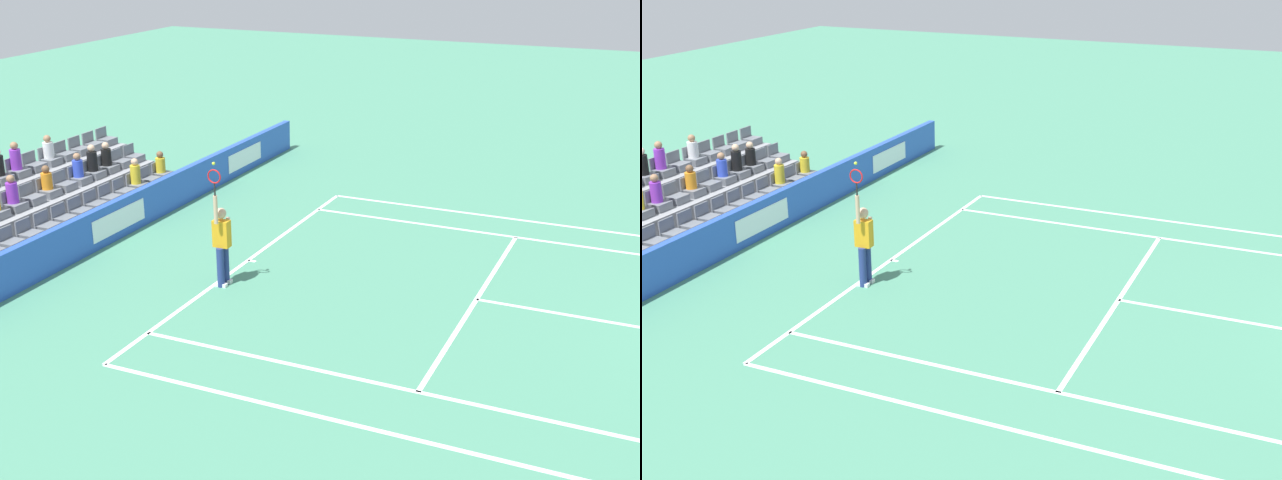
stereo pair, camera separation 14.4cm
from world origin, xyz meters
The scene contains 11 objects.
line_baseline centered at (0.00, -11.89, 0.00)m, with size 10.97×0.10×0.01m, color white.
line_service centered at (0.00, -6.40, 0.00)m, with size 8.23×0.10×0.01m, color white.
line_centre_service centered at (0.00, -3.20, 0.00)m, with size 0.10×6.40×0.01m, color white.
line_singles_sideline_left centered at (4.12, -5.95, 0.00)m, with size 0.10×11.89×0.01m, color white.
line_singles_sideline_right centered at (-4.12, -5.95, 0.00)m, with size 0.10×11.89×0.01m, color white.
line_doubles_sideline_left centered at (5.49, -5.95, 0.00)m, with size 0.10×11.89×0.01m, color white.
line_doubles_sideline_right centered at (-5.49, -5.95, 0.00)m, with size 0.10×11.89×0.01m, color white.
line_centre_mark centered at (0.00, -11.79, 0.00)m, with size 0.10×0.20×0.01m, color white.
sponsor_barrier centered at (0.00, -15.64, 0.49)m, with size 19.82×0.22×0.99m.
tennis_player centered at (1.47, -11.71, 0.99)m, with size 0.53×0.37×2.85m.
stadium_stand centered at (0.00, -17.96, 0.56)m, with size 8.06×2.85×2.19m.
Camera 1 is at (16.24, -2.90, 7.50)m, focal length 47.36 mm.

